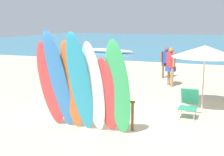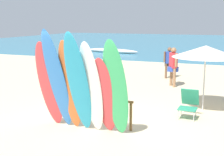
# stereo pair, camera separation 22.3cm
# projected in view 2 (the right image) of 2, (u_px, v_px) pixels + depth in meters

# --- Properties ---
(ground) EXTENTS (60.00, 60.00, 0.00)m
(ground) POSITION_uv_depth(u_px,v_px,m) (181.00, 61.00, 20.96)
(ground) COLOR beige
(ocean_water) EXTENTS (60.00, 40.00, 0.02)m
(ocean_water) POSITION_uv_depth(u_px,v_px,m) (206.00, 42.00, 38.18)
(ocean_water) COLOR teal
(ocean_water) RESTS_ON ground
(surfboard_rack) EXTENTS (2.27, 0.07, 0.78)m
(surfboard_rack) POSITION_uv_depth(u_px,v_px,m) (92.00, 104.00, 8.08)
(surfboard_rack) COLOR brown
(surfboard_rack) RESTS_ON ground
(surfboard_red_0) EXTENTS (0.60, 0.82, 2.27)m
(surfboard_red_0) POSITION_uv_depth(u_px,v_px,m) (49.00, 85.00, 7.78)
(surfboard_red_0) COLOR #D13D42
(surfboard_red_0) RESTS_ON ground
(surfboard_blue_1) EXTENTS (0.53, 1.01, 2.57)m
(surfboard_blue_1) POSITION_uv_depth(u_px,v_px,m) (57.00, 81.00, 7.56)
(surfboard_blue_1) COLOR #337AD1
(surfboard_blue_1) RESTS_ON ground
(surfboard_orange_2) EXTENTS (0.51, 0.79, 2.31)m
(surfboard_orange_2) POSITION_uv_depth(u_px,v_px,m) (70.00, 86.00, 7.56)
(surfboard_orange_2) COLOR orange
(surfboard_orange_2) RESTS_ON ground
(surfboard_teal_3) EXTENTS (0.56, 1.03, 2.52)m
(surfboard_teal_3) POSITION_uv_depth(u_px,v_px,m) (78.00, 84.00, 7.29)
(surfboard_teal_3) COLOR #289EC6
(surfboard_teal_3) RESTS_ON ground
(surfboard_white_4) EXTENTS (0.50, 0.79, 2.30)m
(surfboard_white_4) POSITION_uv_depth(u_px,v_px,m) (92.00, 89.00, 7.30)
(surfboard_white_4) COLOR white
(surfboard_white_4) RESTS_ON ground
(surfboard_red_5) EXTENTS (0.57, 0.72, 1.94)m
(surfboard_red_5) POSITION_uv_depth(u_px,v_px,m) (105.00, 96.00, 7.34)
(surfboard_red_5) COLOR #D13D42
(surfboard_red_5) RESTS_ON ground
(surfboard_green_6) EXTENTS (0.62, 0.78, 2.36)m
(surfboard_green_6) POSITION_uv_depth(u_px,v_px,m) (116.00, 89.00, 7.12)
(surfboard_green_6) COLOR #38B266
(surfboard_green_6) RESTS_ON ground
(beachgoer_strolling) EXTENTS (0.43, 0.53, 1.64)m
(beachgoer_strolling) POSITION_uv_depth(u_px,v_px,m) (173.00, 64.00, 12.83)
(beachgoer_strolling) COLOR #9E704C
(beachgoer_strolling) RESTS_ON ground
(beachgoer_by_water) EXTENTS (0.49, 0.36, 1.49)m
(beachgoer_by_water) POSITION_uv_depth(u_px,v_px,m) (169.00, 60.00, 14.65)
(beachgoer_by_water) COLOR brown
(beachgoer_by_water) RESTS_ON ground
(beach_chair_red) EXTENTS (0.52, 0.72, 0.81)m
(beach_chair_red) POSITION_uv_depth(u_px,v_px,m) (189.00, 103.00, 8.81)
(beach_chair_red) COLOR #B7B7BC
(beach_chair_red) RESTS_ON ground
(beach_umbrella) EXTENTS (2.02, 2.02, 2.00)m
(beach_umbrella) POSITION_uv_depth(u_px,v_px,m) (206.00, 51.00, 9.28)
(beach_umbrella) COLOR silver
(beach_umbrella) RESTS_ON ground
(distant_boat) EXTENTS (4.86, 1.36, 0.38)m
(distant_boat) POSITION_uv_depth(u_px,v_px,m) (112.00, 51.00, 26.26)
(distant_boat) COLOR silver
(distant_boat) RESTS_ON ground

